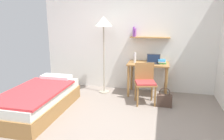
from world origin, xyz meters
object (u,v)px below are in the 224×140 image
at_px(laptop, 153,61).
at_px(desk_chair, 145,81).
at_px(standing_lamp, 104,26).
at_px(desk, 148,69).
at_px(book_stack, 162,61).
at_px(water_bottle, 135,58).
at_px(bed, 39,100).
at_px(handbag, 164,100).

bearing_deg(laptop, desk_chair, -103.54).
height_order(desk_chair, standing_lamp, standing_lamp).
relative_size(desk, standing_lamp, 0.52).
bearing_deg(book_stack, water_bottle, -172.75).
height_order(bed, handbag, bed).
relative_size(desk, handbag, 2.30).
distance_m(laptop, handbag, 0.99).
relative_size(desk_chair, book_stack, 3.35).
bearing_deg(laptop, water_bottle, -171.95).
height_order(bed, laptop, laptop).
distance_m(desk_chair, laptop, 0.65).
xyz_separation_m(laptop, water_bottle, (-0.42, -0.06, 0.07)).
distance_m(book_stack, handbag, 0.95).
height_order(desk, handbag, desk).
relative_size(laptop, handbag, 0.76).
bearing_deg(water_bottle, book_stack, 7.25).
distance_m(bed, water_bottle, 2.27).
height_order(desk, standing_lamp, standing_lamp).
relative_size(desk, water_bottle, 3.91).
distance_m(bed, laptop, 2.61).
relative_size(standing_lamp, water_bottle, 7.57).
height_order(desk_chair, book_stack, same).
height_order(laptop, water_bottle, water_bottle).
distance_m(desk, desk_chair, 0.54).
relative_size(standing_lamp, laptop, 5.84).
xyz_separation_m(bed, desk, (1.95, 1.47, 0.37)).
bearing_deg(handbag, standing_lamp, 159.23).
bearing_deg(desk_chair, book_stack, 59.90).
bearing_deg(water_bottle, desk_chair, -59.22).
bearing_deg(book_stack, desk_chair, -120.10).
xyz_separation_m(standing_lamp, laptop, (1.14, 0.12, -0.78)).
bearing_deg(handbag, bed, -160.55).
bearing_deg(desk_chair, handbag, -15.99).
bearing_deg(standing_lamp, handbag, -20.77).
bearing_deg(desk, laptop, 10.01).
xyz_separation_m(desk_chair, water_bottle, (-0.29, 0.48, 0.40)).
bearing_deg(bed, book_stack, 33.73).
distance_m(laptop, water_bottle, 0.43).
bearing_deg(book_stack, desk, -172.88).
relative_size(bed, desk_chair, 2.24).
xyz_separation_m(desk_chair, laptop, (0.13, 0.54, 0.33)).
relative_size(standing_lamp, book_stack, 7.14).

